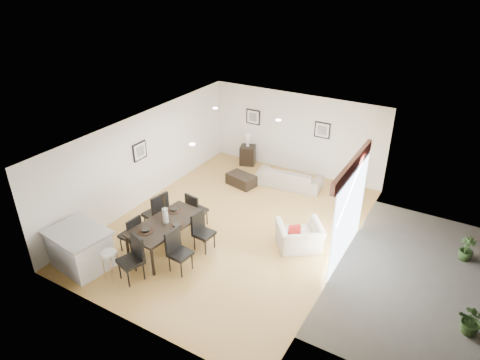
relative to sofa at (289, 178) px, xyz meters
The scene contains 28 objects.
ground 2.92m from the sofa, 96.64° to the right, with size 8.00×8.00×0.00m, color tan.
wall_back 1.57m from the sofa, 106.75° to the left, with size 6.00×0.04×2.70m, color white.
wall_front 6.97m from the sofa, 92.79° to the right, with size 6.00×0.04×2.70m, color white.
wall_left 4.53m from the sofa, 139.16° to the right, with size 0.04×8.00×2.70m, color white.
wall_right 4.06m from the sofa, 47.27° to the right, with size 0.04×8.00×2.70m, color white.
ceiling 3.77m from the sofa, 96.64° to the right, with size 6.00×8.00×0.02m, color white.
sofa is the anchor object (origin of this frame).
armchair 3.31m from the sofa, 61.40° to the right, with size 1.07×0.94×0.70m, color beige.
courtyard_plant_a 6.72m from the sofa, 34.05° to the right, with size 0.57×0.49×0.63m, color #3E5E28.
courtyard_plant_b 5.39m from the sofa, 13.87° to the right, with size 0.34×0.34×0.61m, color #3E5E28.
dining_table 4.78m from the sofa, 104.76° to the right, with size 1.15×2.01×0.80m.
dining_chair_wnear 5.44m from the sofa, 110.44° to the right, with size 0.47×0.47×0.99m.
dining_chair_wfar 4.56m from the sofa, 114.44° to the right, with size 0.62×0.62×1.19m.
dining_chair_enear 5.11m from the sofa, 95.99° to the right, with size 0.51×0.51×1.05m.
dining_chair_efar 4.16m from the sofa, 97.32° to the right, with size 0.48×0.48×1.00m.
dining_chair_head 5.92m from the sofa, 101.55° to the right, with size 0.62×0.62×1.10m.
dining_chair_foot 3.63m from the sofa, 109.79° to the right, with size 0.51×0.51×1.00m.
vase 4.84m from the sofa, 104.76° to the right, with size 0.89×1.46×0.82m.
coffee_table 1.54m from the sofa, 151.80° to the right, with size 0.91×0.55×0.36m, color black.
side_table 2.11m from the sofa, 158.56° to the left, with size 0.50×0.50×0.67m, color black.
table_lamp 2.21m from the sofa, 158.56° to the left, with size 0.23×0.23×0.43m.
cushion 3.36m from the sofa, 63.71° to the right, with size 0.29×0.09×0.29m, color #A61B15.
kitchen_island 6.63m from the sofa, 112.77° to the right, with size 1.52×1.25×0.97m.
bar_stool 6.33m from the sofa, 104.71° to the right, with size 0.34×0.34×0.75m.
framed_print_back_left 2.60m from the sofa, 150.71° to the left, with size 0.52×0.04×0.52m.
framed_print_back_right 1.82m from the sofa, 62.56° to the left, with size 0.52×0.04×0.52m.
framed_print_left_wall 4.72m from the sofa, 136.99° to the right, with size 0.04×0.52×0.52m.
sliding_door 3.93m from the sofa, 44.61° to the right, with size 0.12×2.70×2.57m.
Camera 1 is at (5.07, -8.33, 6.51)m, focal length 32.00 mm.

